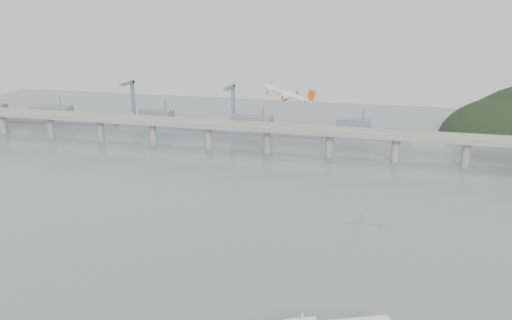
% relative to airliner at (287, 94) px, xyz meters
% --- Properties ---
extents(ground, '(900.00, 900.00, 0.00)m').
position_rel_airliner_xyz_m(ground, '(-7.44, -96.12, -64.79)').
color(ground, slate).
rests_on(ground, ground).
extents(bridge, '(800.00, 22.00, 23.90)m').
position_rel_airliner_xyz_m(bridge, '(-8.59, 103.88, -47.14)').
color(bridge, gray).
rests_on(bridge, ground).
extents(distant_fleet, '(453.00, 60.90, 40.00)m').
position_rel_airliner_xyz_m(distant_fleet, '(-162.80, 168.96, -58.57)').
color(distant_fleet, slate).
rests_on(distant_fleet, ground).
extents(airliner, '(34.15, 30.88, 11.79)m').
position_rel_airliner_xyz_m(airliner, '(0.00, 0.00, 0.00)').
color(airliner, silver).
rests_on(airliner, ground).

